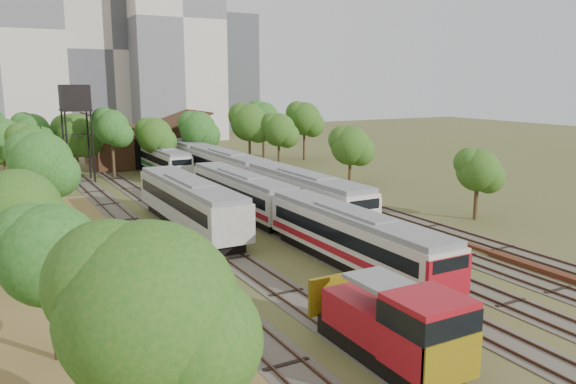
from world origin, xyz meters
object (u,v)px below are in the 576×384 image
shunter_locomotive (399,328)px  water_tower (75,100)px  railcar_green_set (227,169)px  railcar_red_set (288,212)px

shunter_locomotive → water_tower: 54.61m
railcar_green_set → shunter_locomotive: (-10.00, -41.87, -0.29)m
water_tower → railcar_green_set: bearing=-40.3°
railcar_green_set → railcar_red_set: bearing=-100.5°
shunter_locomotive → water_tower: bearing=94.4°
railcar_green_set → water_tower: water_tower is taller
railcar_green_set → shunter_locomotive: 43.05m
railcar_red_set → water_tower: 35.86m
railcar_green_set → shunter_locomotive: bearing=-103.4°
railcar_red_set → shunter_locomotive: 21.24m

